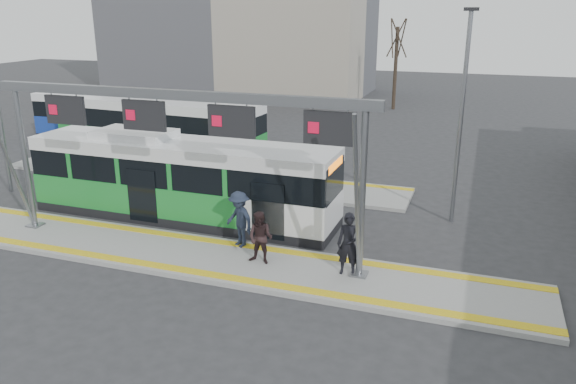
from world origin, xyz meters
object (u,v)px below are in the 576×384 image
object	(u,v)px
passenger_a	(349,244)
hero_bus	(182,180)
passenger_b	(260,238)
gantry	(176,124)
passenger_c	(239,219)

from	to	relation	value
passenger_a	hero_bus	bearing A→B (deg)	154.59
hero_bus	passenger_b	bearing A→B (deg)	-34.65
hero_bus	gantry	bearing A→B (deg)	-60.25
hero_bus	passenger_c	world-z (taller)	hero_bus
passenger_b	passenger_a	bearing A→B (deg)	5.99
passenger_a	passenger_c	distance (m)	3.97
gantry	hero_bus	bearing A→B (deg)	119.38
gantry	hero_bus	distance (m)	4.44
passenger_b	passenger_c	world-z (taller)	passenger_c
gantry	passenger_a	distance (m)	6.38
gantry	passenger_a	size ratio (longest dim) A/B	6.82
gantry	passenger_c	world-z (taller)	gantry
passenger_a	passenger_b	size ratio (longest dim) A/B	1.14
passenger_a	passenger_c	world-z (taller)	passenger_a
gantry	passenger_c	size ratio (longest dim) A/B	6.86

